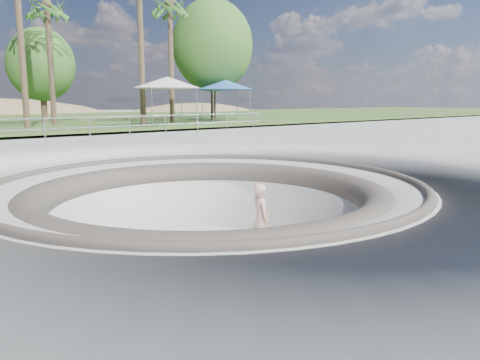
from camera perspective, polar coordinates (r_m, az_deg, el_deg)
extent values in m
plane|color=#ACADA7|center=(11.24, -4.02, -0.37)|extent=(180.00, 180.00, 0.00)
torus|color=#ACADA7|center=(11.75, -3.90, -10.01)|extent=(14.00, 14.00, 4.00)
cylinder|color=#ACADA7|center=(11.74, -3.90, -9.78)|extent=(6.60, 6.60, 0.10)
torus|color=#504840|center=(11.24, -4.02, -0.47)|extent=(10.24, 10.24, 0.24)
torus|color=#504840|center=(11.32, -3.99, -2.61)|extent=(8.91, 8.91, 0.81)
ellipsoid|color=olive|center=(74.10, -5.48, 4.06)|extent=(42.00, 30.00, 19.50)
cylinder|color=gray|center=(21.97, -22.79, 6.93)|extent=(25.00, 0.05, 0.05)
cylinder|color=gray|center=(21.99, -22.71, 5.76)|extent=(25.00, 0.05, 0.05)
cube|color=olive|center=(11.81, 2.52, -9.01)|extent=(0.80, 0.28, 0.02)
cylinder|color=silver|center=(11.82, 2.52, -9.16)|extent=(0.05, 0.17, 0.03)
cylinder|color=silver|center=(11.82, 2.52, -9.16)|extent=(0.05, 0.17, 0.03)
cylinder|color=silver|center=(11.83, 2.52, -9.20)|extent=(0.06, 0.03, 0.06)
cylinder|color=silver|center=(11.83, 2.52, -9.20)|extent=(0.06, 0.03, 0.06)
cylinder|color=silver|center=(11.83, 2.52, -9.20)|extent=(0.06, 0.03, 0.06)
cylinder|color=silver|center=(11.83, 2.52, -9.20)|extent=(0.06, 0.03, 0.06)
imported|color=beige|center=(11.56, 2.55, -4.80)|extent=(0.63, 0.75, 1.77)
cylinder|color=gray|center=(29.97, -9.77, 8.64)|extent=(0.06, 0.06, 2.34)
cylinder|color=gray|center=(31.56, -5.03, 8.79)|extent=(0.06, 0.06, 2.34)
cylinder|color=gray|center=(32.58, -12.43, 8.64)|extent=(0.06, 0.06, 2.34)
cylinder|color=gray|center=(34.05, -7.92, 8.81)|extent=(0.06, 0.06, 2.34)
cube|color=silver|center=(32.01, -8.85, 11.02)|extent=(3.86, 3.86, 0.08)
cone|color=silver|center=(32.02, -8.87, 11.68)|extent=(6.14, 6.14, 0.75)
cylinder|color=gray|center=(36.06, -2.19, 8.97)|extent=(0.06, 0.06, 2.38)
cylinder|color=gray|center=(37.98, 1.48, 9.02)|extent=(0.06, 0.06, 2.38)
cylinder|color=gray|center=(38.51, -4.98, 9.00)|extent=(0.06, 0.06, 2.38)
cylinder|color=gray|center=(40.32, -1.39, 9.06)|extent=(0.06, 0.06, 2.38)
cube|color=#2B589E|center=(38.19, -1.78, 10.97)|extent=(4.13, 4.13, 0.08)
cone|color=#2B589E|center=(38.20, -1.78, 11.54)|extent=(6.09, 6.09, 0.76)
cylinder|color=brown|center=(30.68, -25.19, 15.56)|extent=(0.36, 0.36, 10.75)
cylinder|color=brown|center=(34.20, -22.08, 12.76)|extent=(0.36, 0.36, 7.99)
cylinder|color=brown|center=(32.77, -11.97, 15.63)|extent=(0.36, 0.36, 10.52)
cylinder|color=brown|center=(35.34, -8.39, 13.84)|extent=(0.36, 0.36, 8.74)
cylinder|color=brown|center=(37.62, -22.84, 9.34)|extent=(0.44, 0.44, 4.02)
ellipsoid|color=#2F5B1F|center=(37.71, -23.08, 12.83)|extent=(4.80, 4.37, 5.24)
cylinder|color=brown|center=(40.78, -3.29, 11.36)|extent=(0.44, 0.44, 5.88)
ellipsoid|color=#2F5B1F|center=(41.01, -3.33, 16.06)|extent=(7.03, 6.39, 7.67)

